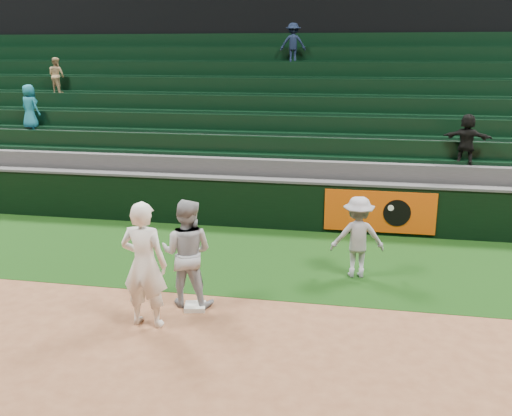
{
  "coord_description": "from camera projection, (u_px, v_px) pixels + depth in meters",
  "views": [
    {
      "loc": [
        2.54,
        -8.3,
        4.28
      ],
      "look_at": [
        0.53,
        2.3,
        1.3
      ],
      "focal_mm": 40.0,
      "sensor_mm": 36.0,
      "label": 1
    }
  ],
  "objects": [
    {
      "name": "ground",
      "position": [
        199.0,
        318.0,
        9.45
      ],
      "size": [
        70.0,
        70.0,
        0.0
      ],
      "primitive_type": "plane",
      "color": "brown",
      "rests_on": "ground"
    },
    {
      "name": "foul_grass",
      "position": [
        238.0,
        256.0,
        12.29
      ],
      "size": [
        36.0,
        4.2,
        0.01
      ],
      "primitive_type": "cube",
      "color": "black",
      "rests_on": "ground"
    },
    {
      "name": "upper_deck",
      "position": [
        310.0,
        9.0,
        24.39
      ],
      "size": [
        40.0,
        12.0,
        12.0
      ],
      "primitive_type": "cube",
      "color": "black",
      "rests_on": "ground"
    },
    {
      "name": "first_base",
      "position": [
        195.0,
        307.0,
        9.78
      ],
      "size": [
        0.42,
        0.42,
        0.08
      ],
      "primitive_type": "cube",
      "rotation": [
        0.0,
        0.0,
        0.21
      ],
      "color": "white",
      "rests_on": "ground"
    },
    {
      "name": "first_baseman",
      "position": [
        144.0,
        265.0,
        8.97
      ],
      "size": [
        0.78,
        0.54,
        2.06
      ],
      "primitive_type": "imported",
      "rotation": [
        0.0,
        0.0,
        3.08
      ],
      "color": "white",
      "rests_on": "ground"
    },
    {
      "name": "baserunner",
      "position": [
        187.0,
        253.0,
        9.75
      ],
      "size": [
        0.94,
        0.74,
        1.89
      ],
      "primitive_type": "imported",
      "rotation": [
        0.0,
        0.0,
        3.11
      ],
      "color": "#9C9EA6",
      "rests_on": "ground"
    },
    {
      "name": "base_coach",
      "position": [
        358.0,
        237.0,
        11.0
      ],
      "size": [
        1.12,
        0.75,
        1.6
      ],
      "primitive_type": "imported",
      "rotation": [
        0.0,
        0.0,
        3.3
      ],
      "color": "#9697A2",
      "rests_on": "foul_grass"
    },
    {
      "name": "field_wall",
      "position": [
        258.0,
        202.0,
        14.2
      ],
      "size": [
        36.0,
        0.45,
        1.25
      ],
      "color": "black",
      "rests_on": "ground"
    },
    {
      "name": "stadium_seating",
      "position": [
        280.0,
        138.0,
        17.5
      ],
      "size": [
        36.0,
        5.95,
        5.12
      ],
      "color": "#39393C",
      "rests_on": "ground"
    }
  ]
}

